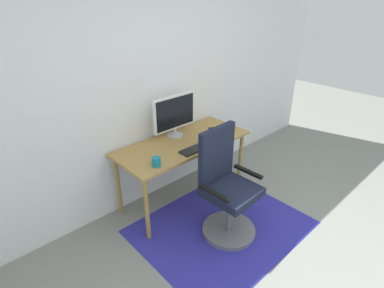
{
  "coord_description": "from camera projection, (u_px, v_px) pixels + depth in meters",
  "views": [
    {
      "loc": [
        -1.77,
        -0.41,
        2.2
      ],
      "look_at": [
        0.04,
        1.56,
        0.84
      ],
      "focal_mm": 28.29,
      "sensor_mm": 36.0,
      "label": 1
    }
  ],
  "objects": [
    {
      "name": "area_rug",
      "position": [
        221.0,
        227.0,
        3.15
      ],
      "size": [
        1.66,
        1.34,
        0.01
      ],
      "primitive_type": "cube",
      "color": "#2C2A97",
      "rests_on": "ground"
    },
    {
      "name": "coffee_cup",
      "position": [
        156.0,
        162.0,
        2.8
      ],
      "size": [
        0.08,
        0.08,
        0.09
      ],
      "primitive_type": "cylinder",
      "color": "#126F93",
      "rests_on": "desk"
    },
    {
      "name": "keyboard",
      "position": [
        198.0,
        148.0,
        3.13
      ],
      "size": [
        0.43,
        0.13,
        0.02
      ],
      "primitive_type": "cube",
      "color": "black",
      "rests_on": "desk"
    },
    {
      "name": "cell_phone",
      "position": [
        213.0,
        130.0,
        3.54
      ],
      "size": [
        0.12,
        0.16,
        0.01
      ],
      "primitive_type": "cube",
      "rotation": [
        0.0,
        0.0,
        -0.46
      ],
      "color": "black",
      "rests_on": "desk"
    },
    {
      "name": "wall_back",
      "position": [
        148.0,
        86.0,
        3.19
      ],
      "size": [
        6.0,
        0.1,
        2.6
      ],
      "primitive_type": "cube",
      "color": "white",
      "rests_on": "ground"
    },
    {
      "name": "computer_mouse",
      "position": [
        218.0,
        139.0,
        3.29
      ],
      "size": [
        0.06,
        0.1,
        0.03
      ],
      "primitive_type": "ellipsoid",
      "color": "black",
      "rests_on": "desk"
    },
    {
      "name": "office_chair",
      "position": [
        226.0,
        193.0,
        2.92
      ],
      "size": [
        0.56,
        0.54,
        1.1
      ],
      "rotation": [
        0.0,
        0.0,
        0.04
      ],
      "color": "slate",
      "rests_on": "ground"
    },
    {
      "name": "desk",
      "position": [
        183.0,
        148.0,
        3.31
      ],
      "size": [
        1.5,
        0.64,
        0.74
      ],
      "color": "#A88144",
      "rests_on": "ground"
    },
    {
      "name": "monitor",
      "position": [
        175.0,
        114.0,
        3.29
      ],
      "size": [
        0.55,
        0.18,
        0.47
      ],
      "color": "#B2B2B7",
      "rests_on": "desk"
    }
  ]
}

